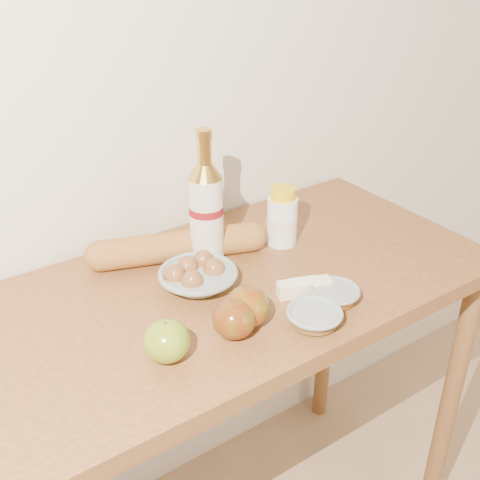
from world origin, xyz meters
name	(u,v)px	position (x,y,z in m)	size (l,w,h in m)	color
back_wall	(151,71)	(0.00, 1.51, 1.30)	(3.50, 0.02, 2.60)	silver
table	(233,327)	(0.00, 1.18, 0.78)	(1.20, 0.60, 0.90)	#955D30
bourbon_bottle	(206,210)	(0.01, 1.29, 1.03)	(0.10, 0.10, 0.32)	beige
cream_bottle	(282,218)	(0.20, 1.26, 0.97)	(0.09, 0.09, 0.15)	white
egg_bowl	(197,276)	(-0.07, 1.21, 0.93)	(0.21, 0.21, 0.06)	gray
baguette	(178,246)	(-0.05, 1.33, 0.94)	(0.43, 0.21, 0.07)	#B77A38
apple_yellowgreen	(167,341)	(-0.24, 1.03, 0.94)	(0.09, 0.09, 0.08)	#A29B20
apple_redgreen_front	(247,307)	(-0.06, 1.04, 0.94)	(0.10, 0.10, 0.08)	#980908
apple_redgreen_right	(234,319)	(-0.10, 1.02, 0.94)	(0.11, 0.11, 0.08)	maroon
sugar_bowl	(314,317)	(0.05, 0.96, 0.92)	(0.15, 0.15, 0.03)	#8F9C97
syrup_bowl	(334,294)	(0.14, 1.00, 0.92)	(0.13, 0.13, 0.03)	gray
butter_stick	(304,288)	(0.10, 1.05, 0.92)	(0.12, 0.07, 0.03)	#FDF6C4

